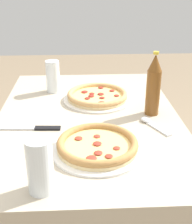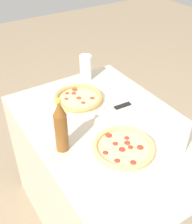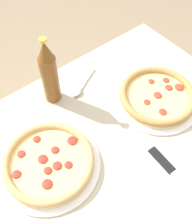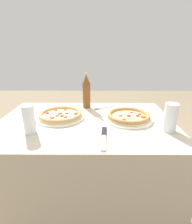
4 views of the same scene
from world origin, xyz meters
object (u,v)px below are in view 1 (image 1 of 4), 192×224
(pizza_veggie, at_px, (97,145))
(glass_iced_tea, at_px, (40,168))
(beer_bottle, at_px, (153,85))
(spoon, at_px, (150,123))
(glass_water, at_px, (53,78))
(knife, at_px, (32,128))
(pizza_salami, at_px, (97,96))

(pizza_veggie, distance_m, glass_iced_tea, 0.25)
(pizza_veggie, relative_size, glass_iced_tea, 1.95)
(beer_bottle, height_order, spoon, beer_bottle)
(pizza_veggie, height_order, glass_water, glass_water)
(pizza_veggie, xyz_separation_m, knife, (-0.16, -0.24, -0.02))
(pizza_veggie, relative_size, beer_bottle, 1.18)
(glass_water, distance_m, spoon, 0.55)
(pizza_veggie, height_order, beer_bottle, beer_bottle)
(glass_iced_tea, distance_m, knife, 0.37)
(glass_iced_tea, xyz_separation_m, beer_bottle, (-0.47, 0.40, 0.05))
(pizza_salami, distance_m, beer_bottle, 0.28)
(pizza_veggie, height_order, spoon, pizza_veggie)
(glass_water, distance_m, beer_bottle, 0.50)
(knife, bearing_deg, glass_water, 172.18)
(pizza_veggie, xyz_separation_m, pizza_salami, (-0.43, 0.02, -0.00))
(pizza_salami, bearing_deg, pizza_veggie, -3.11)
(knife, bearing_deg, glass_iced_tea, 12.13)
(pizza_salami, bearing_deg, knife, -43.87)
(pizza_salami, xyz_separation_m, glass_water, (-0.12, -0.21, 0.05))
(glass_iced_tea, bearing_deg, pizza_veggie, 140.39)
(pizza_salami, distance_m, knife, 0.37)
(pizza_veggie, relative_size, pizza_salami, 0.98)
(glass_iced_tea, bearing_deg, beer_bottle, 139.84)
(pizza_veggie, height_order, pizza_salami, pizza_veggie)
(glass_iced_tea, bearing_deg, glass_water, -178.25)
(spoon, bearing_deg, glass_iced_tea, -45.08)
(pizza_veggie, relative_size, glass_water, 2.01)
(spoon, bearing_deg, glass_water, -133.58)
(beer_bottle, bearing_deg, glass_water, -123.47)
(pizza_veggie, xyz_separation_m, glass_iced_tea, (0.19, -0.16, 0.05))
(beer_bottle, bearing_deg, pizza_veggie, -40.54)
(pizza_salami, height_order, glass_iced_tea, glass_iced_tea)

